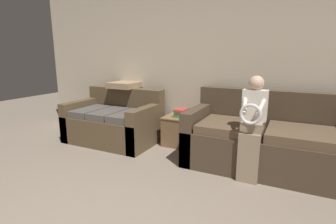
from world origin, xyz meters
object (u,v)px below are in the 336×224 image
at_px(side_shelf, 182,130).
at_px(book_stack, 182,113).
at_px(couch_side, 115,122).
at_px(throw_pillow, 124,85).
at_px(couch_main, 265,141).
at_px(child_left_seated, 252,123).

xyz_separation_m(side_shelf, book_stack, (-0.01, 0.00, 0.29)).
bearing_deg(couch_side, throw_pillow, 92.17).
distance_m(couch_main, couch_side, 2.44).
height_order(couch_main, throw_pillow, couch_main).
relative_size(couch_side, throw_pillow, 3.18).
height_order(side_shelf, throw_pillow, throw_pillow).
xyz_separation_m(child_left_seated, book_stack, (-1.20, 0.72, -0.15)).
bearing_deg(throw_pillow, child_left_seated, -18.01).
bearing_deg(child_left_seated, side_shelf, 148.96).
bearing_deg(couch_main, couch_side, -179.84).
height_order(child_left_seated, book_stack, child_left_seated).
bearing_deg(book_stack, couch_main, -12.69).
height_order(book_stack, throw_pillow, throw_pillow).
xyz_separation_m(couch_main, book_stack, (-1.32, 0.30, 0.19)).
bearing_deg(side_shelf, book_stack, 160.09).
xyz_separation_m(couch_main, throw_pillow, (-2.45, 0.33, 0.58)).
distance_m(side_shelf, throw_pillow, 1.32).
xyz_separation_m(couch_side, child_left_seated, (2.32, -0.42, 0.37)).
bearing_deg(side_shelf, couch_main, -12.66).
relative_size(couch_main, couch_side, 1.34).
bearing_deg(side_shelf, child_left_seated, -31.04).
height_order(couch_main, side_shelf, couch_main).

